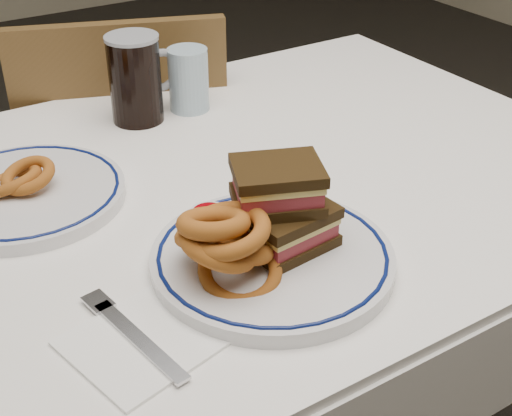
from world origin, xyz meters
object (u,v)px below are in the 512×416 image
main_plate (272,258)px  far_plate (25,194)px  reuben_sandwich (283,206)px  beer_mug (137,78)px  chair_far (130,185)px

main_plate → far_plate: (-0.21, 0.32, -0.00)m
reuben_sandwich → far_plate: (-0.23, 0.31, -0.06)m
main_plate → beer_mug: beer_mug is taller
chair_far → beer_mug: size_ratio=5.84×
reuben_sandwich → beer_mug: size_ratio=0.86×
chair_far → reuben_sandwich: size_ratio=6.76×
reuben_sandwich → beer_mug: 0.48m
main_plate → reuben_sandwich: bearing=25.5°
chair_far → far_plate: size_ratio=3.13×
main_plate → chair_far: bearing=82.0°
main_plate → beer_mug: 0.49m
beer_mug → reuben_sandwich: bearing=-92.6°
main_plate → beer_mug: (0.04, 0.49, 0.07)m
chair_far → far_plate: chair_far is taller
main_plate → reuben_sandwich: 0.07m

